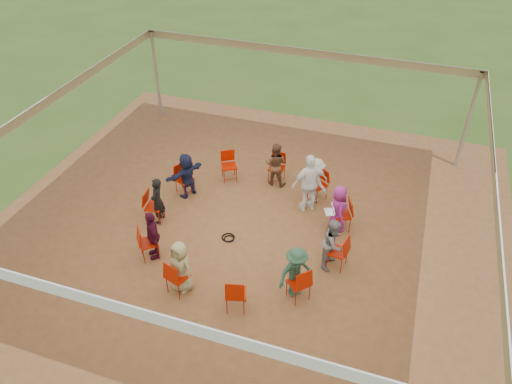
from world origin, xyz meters
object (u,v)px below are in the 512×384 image
(cable_coil, at_px, (229,238))
(chair_9, at_px, (299,283))
(chair_0, at_px, (342,215))
(person_seated_6, at_px, (181,267))
(person_seated_3, at_px, (187,175))
(person_seated_0, at_px, (338,208))
(chair_6, at_px, (149,243))
(person_seated_4, at_px, (157,201))
(laptop, at_px, (331,210))
(standing_person, at_px, (310,183))
(chair_7, at_px, (178,277))
(chair_10, at_px, (338,252))
(chair_3, at_px, (229,166))
(chair_1, at_px, (318,185))
(person_seated_1, at_px, (315,180))
(person_seated_8, at_px, (333,243))
(person_seated_7, at_px, (296,272))
(chair_4, at_px, (185,180))
(person_seated_5, at_px, (153,235))
(chair_2, at_px, (277,168))
(person_seated_2, at_px, (275,164))
(chair_8, at_px, (236,293))
(chair_5, at_px, (154,207))

(cable_coil, bearing_deg, chair_9, -31.23)
(chair_0, height_order, person_seated_6, person_seated_6)
(person_seated_3, bearing_deg, person_seated_0, 114.55)
(chair_6, bearing_deg, person_seated_4, 158.71)
(chair_0, relative_size, laptop, 2.36)
(person_seated_0, height_order, standing_person, standing_person)
(chair_7, xyz_separation_m, chair_10, (3.14, 1.90, 0.00))
(standing_person, bearing_deg, chair_3, -50.94)
(person_seated_6, height_order, standing_person, standing_person)
(chair_6, height_order, chair_10, same)
(chair_1, relative_size, cable_coil, 2.05)
(chair_1, distance_m, chair_6, 4.81)
(person_seated_1, distance_m, person_seated_8, 2.50)
(person_seated_3, bearing_deg, chair_1, 132.16)
(chair_0, distance_m, person_seated_7, 2.58)
(chair_10, distance_m, person_seated_8, 0.24)
(person_seated_1, bearing_deg, chair_6, 81.61)
(chair_4, height_order, chair_6, same)
(person_seated_3, relative_size, person_seated_6, 1.00)
(person_seated_7, bearing_deg, person_seated_4, 114.55)
(person_seated_5, distance_m, laptop, 4.41)
(chair_2, relative_size, chair_6, 1.00)
(chair_0, xyz_separation_m, person_seated_2, (-2.18, 1.36, 0.21))
(chair_3, distance_m, person_seated_7, 4.70)
(person_seated_4, xyz_separation_m, person_seated_6, (1.59, -1.93, 0.00))
(chair_9, relative_size, person_seated_7, 0.68)
(chair_0, relative_size, person_seated_5, 0.68)
(standing_person, bearing_deg, laptop, 101.52)
(chair_4, bearing_deg, person_seated_7, 82.03)
(chair_9, relative_size, person_seated_6, 0.68)
(person_seated_1, distance_m, person_seated_2, 1.30)
(chair_9, distance_m, person_seated_3, 4.70)
(chair_10, relative_size, person_seated_6, 0.68)
(chair_1, xyz_separation_m, person_seated_1, (-0.07, -0.10, 0.21))
(chair_9, bearing_deg, chair_8, 163.64)
(chair_9, relative_size, person_seated_4, 0.68)
(laptop, bearing_deg, chair_5, 81.31)
(chair_5, xyz_separation_m, person_seated_1, (3.72, 2.19, 0.21))
(chair_3, height_order, person_seated_2, person_seated_2)
(chair_2, height_order, chair_7, same)
(chair_8, xyz_separation_m, person_seated_6, (-1.33, 0.15, 0.21))
(person_seated_6, distance_m, standing_person, 4.17)
(chair_6, distance_m, person_seated_5, 0.24)
(person_seated_6, bearing_deg, person_seated_8, 49.09)
(chair_10, bearing_deg, chair_1, 32.73)
(chair_0, height_order, chair_1, same)
(chair_8, height_order, person_seated_1, person_seated_1)
(chair_0, distance_m, chair_4, 4.42)
(person_seated_3, bearing_deg, chair_5, 11.44)
(chair_0, xyz_separation_m, chair_5, (-4.65, -1.23, 0.00))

